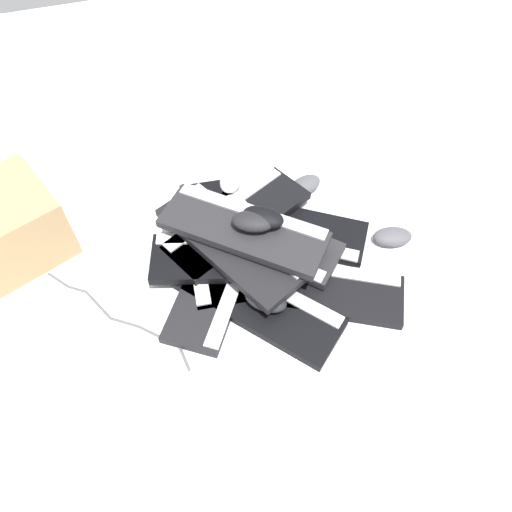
{
  "coord_description": "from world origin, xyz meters",
  "views": [
    {
      "loc": [
        0.27,
        0.71,
        1.12
      ],
      "look_at": [
        0.05,
        -0.02,
        0.06
      ],
      "focal_mm": 35.0,
      "sensor_mm": 36.0,
      "label": 1
    }
  ],
  "objects_px": {
    "mouse_0": "(392,236)",
    "keyboard_6": "(261,237)",
    "keyboard_2": "(318,288)",
    "mouse_2": "(253,221)",
    "keyboard_1": "(259,303)",
    "cardboard_box": "(1,229)",
    "keyboard_5": "(234,256)",
    "mouse_1": "(230,181)",
    "keyboard_7": "(230,243)",
    "keyboard_3": "(288,229)",
    "mouse_5": "(263,217)",
    "mouse_6": "(238,209)",
    "keyboard_8": "(244,229)",
    "mouse_3": "(266,300)",
    "mouse_4": "(305,185)",
    "keyboard_4": "(213,241)",
    "keyboard_9": "(238,221)",
    "keyboard_0": "(218,276)"
  },
  "relations": [
    {
      "from": "mouse_0",
      "to": "keyboard_6",
      "type": "bearing_deg",
      "value": -1.76
    },
    {
      "from": "keyboard_2",
      "to": "mouse_2",
      "type": "relative_size",
      "value": 4.17
    },
    {
      "from": "keyboard_1",
      "to": "cardboard_box",
      "type": "distance_m",
      "value": 0.71
    },
    {
      "from": "keyboard_5",
      "to": "mouse_1",
      "type": "height_order",
      "value": "keyboard_5"
    },
    {
      "from": "keyboard_7",
      "to": "cardboard_box",
      "type": "relative_size",
      "value": 1.6
    },
    {
      "from": "keyboard_3",
      "to": "cardboard_box",
      "type": "bearing_deg",
      "value": -12.11
    },
    {
      "from": "keyboard_1",
      "to": "mouse_2",
      "type": "distance_m",
      "value": 0.21
    },
    {
      "from": "mouse_5",
      "to": "mouse_6",
      "type": "relative_size",
      "value": 1.0
    },
    {
      "from": "keyboard_6",
      "to": "cardboard_box",
      "type": "relative_size",
      "value": 1.45
    },
    {
      "from": "keyboard_2",
      "to": "keyboard_6",
      "type": "xyz_separation_m",
      "value": [
        0.1,
        -0.19,
        0.03
      ]
    },
    {
      "from": "keyboard_2",
      "to": "mouse_5",
      "type": "relative_size",
      "value": 4.17
    },
    {
      "from": "keyboard_3",
      "to": "mouse_2",
      "type": "bearing_deg",
      "value": 20.7
    },
    {
      "from": "keyboard_1",
      "to": "keyboard_3",
      "type": "bearing_deg",
      "value": -126.17
    },
    {
      "from": "mouse_0",
      "to": "mouse_1",
      "type": "relative_size",
      "value": 1.0
    },
    {
      "from": "keyboard_8",
      "to": "mouse_5",
      "type": "xyz_separation_m",
      "value": [
        -0.05,
        0.01,
        0.04
      ]
    },
    {
      "from": "keyboard_8",
      "to": "mouse_3",
      "type": "height_order",
      "value": "keyboard_8"
    },
    {
      "from": "mouse_0",
      "to": "mouse_6",
      "type": "relative_size",
      "value": 1.0
    },
    {
      "from": "mouse_0",
      "to": "mouse_4",
      "type": "relative_size",
      "value": 1.0
    },
    {
      "from": "mouse_0",
      "to": "keyboard_4",
      "type": "bearing_deg",
      "value": -3.74
    },
    {
      "from": "keyboard_9",
      "to": "keyboard_6",
      "type": "bearing_deg",
      "value": 121.55
    },
    {
      "from": "keyboard_6",
      "to": "mouse_4",
      "type": "bearing_deg",
      "value": -139.28
    },
    {
      "from": "keyboard_7",
      "to": "keyboard_8",
      "type": "height_order",
      "value": "keyboard_8"
    },
    {
      "from": "keyboard_1",
      "to": "keyboard_8",
      "type": "distance_m",
      "value": 0.2
    },
    {
      "from": "keyboard_2",
      "to": "mouse_4",
      "type": "distance_m",
      "value": 0.36
    },
    {
      "from": "keyboard_9",
      "to": "keyboard_3",
      "type": "bearing_deg",
      "value": 160.88
    },
    {
      "from": "keyboard_8",
      "to": "keyboard_6",
      "type": "bearing_deg",
      "value": -173.54
    },
    {
      "from": "keyboard_6",
      "to": "mouse_5",
      "type": "bearing_deg",
      "value": 102.4
    },
    {
      "from": "keyboard_0",
      "to": "mouse_4",
      "type": "distance_m",
      "value": 0.41
    },
    {
      "from": "mouse_1",
      "to": "mouse_3",
      "type": "xyz_separation_m",
      "value": [
        0.03,
        0.45,
        0.03
      ]
    },
    {
      "from": "keyboard_7",
      "to": "cardboard_box",
      "type": "bearing_deg",
      "value": -19.7
    },
    {
      "from": "mouse_0",
      "to": "mouse_6",
      "type": "distance_m",
      "value": 0.44
    },
    {
      "from": "keyboard_2",
      "to": "mouse_2",
      "type": "bearing_deg",
      "value": -52.91
    },
    {
      "from": "mouse_5",
      "to": "mouse_6",
      "type": "bearing_deg",
      "value": 150.4
    },
    {
      "from": "keyboard_4",
      "to": "mouse_1",
      "type": "bearing_deg",
      "value": -117.83
    },
    {
      "from": "keyboard_7",
      "to": "mouse_4",
      "type": "relative_size",
      "value": 4.18
    },
    {
      "from": "keyboard_2",
      "to": "keyboard_6",
      "type": "height_order",
      "value": "keyboard_6"
    },
    {
      "from": "keyboard_2",
      "to": "mouse_6",
      "type": "relative_size",
      "value": 4.17
    },
    {
      "from": "mouse_0",
      "to": "keyboard_1",
      "type": "bearing_deg",
      "value": 24.5
    },
    {
      "from": "keyboard_3",
      "to": "mouse_1",
      "type": "relative_size",
      "value": 4.1
    },
    {
      "from": "keyboard_0",
      "to": "keyboard_3",
      "type": "relative_size",
      "value": 1.0
    },
    {
      "from": "mouse_1",
      "to": "keyboard_1",
      "type": "bearing_deg",
      "value": 16.48
    },
    {
      "from": "keyboard_9",
      "to": "mouse_6",
      "type": "xyz_separation_m",
      "value": [
        -0.01,
        -0.01,
        0.04
      ]
    },
    {
      "from": "keyboard_0",
      "to": "cardboard_box",
      "type": "bearing_deg",
      "value": -26.4
    },
    {
      "from": "keyboard_4",
      "to": "keyboard_8",
      "type": "xyz_separation_m",
      "value": [
        -0.08,
        0.05,
        0.09
      ]
    },
    {
      "from": "mouse_1",
      "to": "mouse_3",
      "type": "bearing_deg",
      "value": 18.34
    },
    {
      "from": "mouse_3",
      "to": "keyboard_3",
      "type": "bearing_deg",
      "value": -81.55
    },
    {
      "from": "keyboard_3",
      "to": "keyboard_4",
      "type": "bearing_deg",
      "value": -5.92
    },
    {
      "from": "keyboard_3",
      "to": "mouse_0",
      "type": "height_order",
      "value": "mouse_0"
    },
    {
      "from": "keyboard_1",
      "to": "cardboard_box",
      "type": "xyz_separation_m",
      "value": [
        0.6,
        -0.37,
        0.08
      ]
    },
    {
      "from": "keyboard_0",
      "to": "mouse_6",
      "type": "xyz_separation_m",
      "value": [
        -0.1,
        -0.16,
        0.07
      ]
    }
  ]
}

